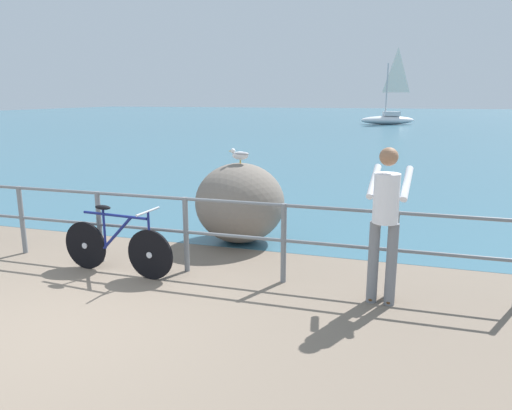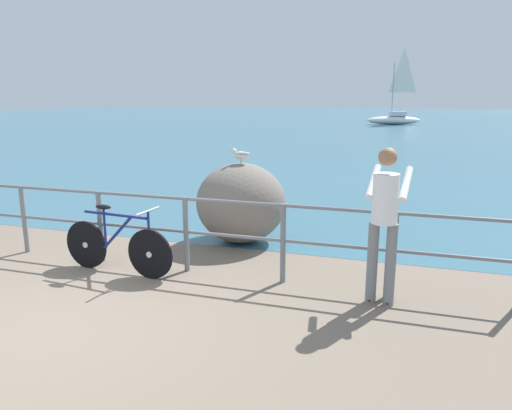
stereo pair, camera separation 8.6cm
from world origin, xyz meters
name	(u,v)px [view 1 (the left image)]	position (x,y,z in m)	size (l,w,h in m)	color
ground_plane	(330,145)	(0.00, 20.00, -0.05)	(120.00, 120.00, 0.10)	#756656
sea_surface	(369,119)	(0.00, 47.98, 0.00)	(120.00, 90.00, 0.01)	#38667A
promenade_railing	(141,222)	(0.00, 1.85, 0.64)	(9.40, 0.07, 1.02)	slate
bicycle	(117,246)	(-0.17, 1.50, 0.39)	(1.70, 0.48, 0.92)	black
person_at_railing	(385,219)	(3.21, 1.57, 0.99)	(0.49, 0.66, 1.78)	slate
breakwater_boulder_main	(240,203)	(0.92, 3.34, 0.64)	(1.43, 1.40, 1.28)	slate
seagull	(240,155)	(0.94, 3.32, 1.42)	(0.34, 0.13, 0.23)	gold
sailboat	(388,116)	(2.23, 37.91, 0.71)	(4.59, 2.45, 6.16)	white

